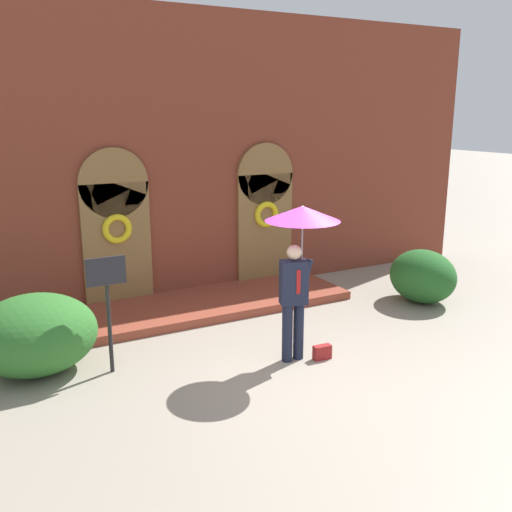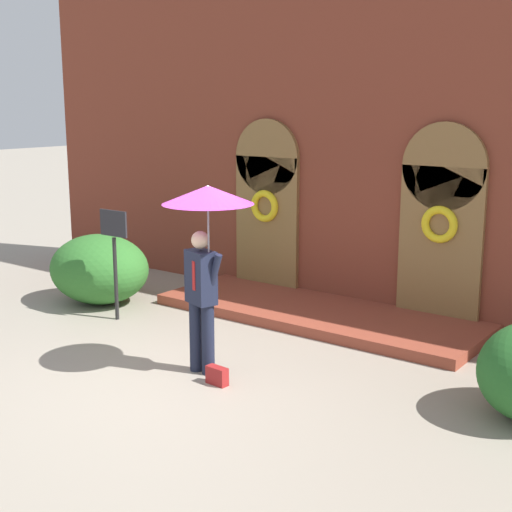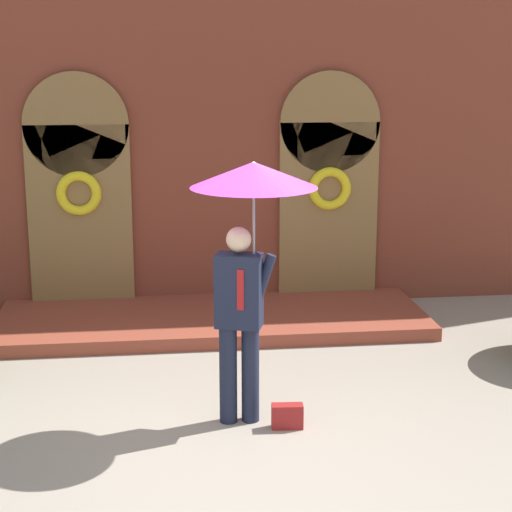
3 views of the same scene
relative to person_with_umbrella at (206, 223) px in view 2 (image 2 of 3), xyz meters
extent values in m
plane|color=gray|center=(-0.14, -0.25, -1.91)|extent=(80.00, 80.00, 0.00)
cube|color=brown|center=(-0.14, 3.95, 0.89)|extent=(14.00, 0.50, 5.60)
cube|color=brown|center=(-1.74, 3.66, -0.71)|extent=(1.30, 0.08, 2.40)
cylinder|color=brown|center=(-1.74, 3.66, 0.49)|extent=(1.30, 0.08, 1.30)
cube|color=brown|center=(1.46, 3.66, -0.71)|extent=(1.30, 0.08, 2.40)
cylinder|color=brown|center=(1.46, 3.66, 0.49)|extent=(1.30, 0.08, 1.30)
torus|color=yellow|center=(-1.74, 3.59, -0.36)|extent=(0.56, 0.12, 0.56)
torus|color=yellow|center=(1.46, 3.59, -0.36)|extent=(0.56, 0.12, 0.56)
cube|color=brown|center=(-0.14, 2.80, -1.83)|extent=(5.20, 1.80, 0.16)
cylinder|color=#191E33|center=(-0.20, 0.00, -1.46)|extent=(0.16, 0.16, 0.90)
cylinder|color=#191E33|center=(0.00, 0.00, -1.46)|extent=(0.16, 0.16, 0.90)
cube|color=#191E33|center=(-0.10, 0.00, -0.68)|extent=(0.45, 0.35, 0.66)
cube|color=#A51919|center=(-0.10, -0.13, -0.64)|extent=(0.06, 0.03, 0.36)
sphere|color=beige|center=(-0.10, 0.00, -0.22)|extent=(0.22, 0.22, 0.22)
cylinder|color=#191E33|center=(0.12, 0.00, -0.58)|extent=(0.22, 0.09, 0.46)
cylinder|color=gray|center=(0.03, 0.00, -0.26)|extent=(0.02, 0.02, 0.98)
cone|color=#992893|center=(0.03, 0.00, 0.34)|extent=(1.10, 1.10, 0.22)
cone|color=white|center=(0.03, 0.00, 0.35)|extent=(0.61, 0.61, 0.20)
cube|color=maroon|center=(0.31, -0.20, -1.80)|extent=(0.29, 0.14, 0.22)
cylinder|color=black|center=(-2.63, 0.89, -1.26)|extent=(0.06, 0.06, 1.30)
cube|color=#232328|center=(-2.63, 0.89, -0.39)|extent=(0.56, 0.03, 0.40)
ellipsoid|color=#2D6B28|center=(-3.58, 1.39, -1.33)|extent=(1.76, 1.53, 1.16)
camera|label=1|loc=(-4.41, -6.82, 1.77)|focal=40.00mm
camera|label=2|loc=(5.49, -6.37, 1.40)|focal=50.00mm
camera|label=3|loc=(-0.83, -7.18, 1.34)|focal=60.00mm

